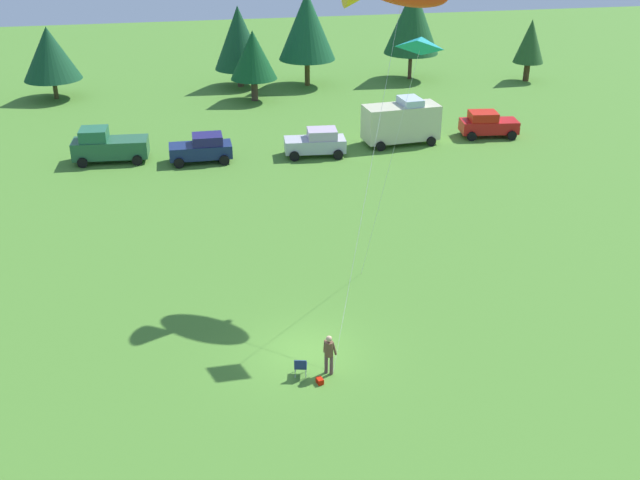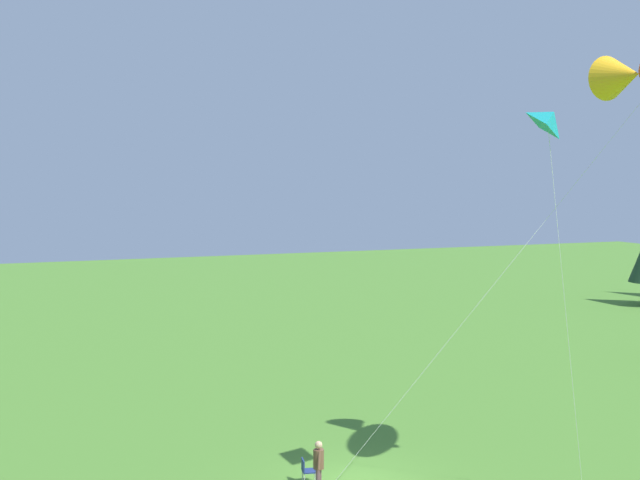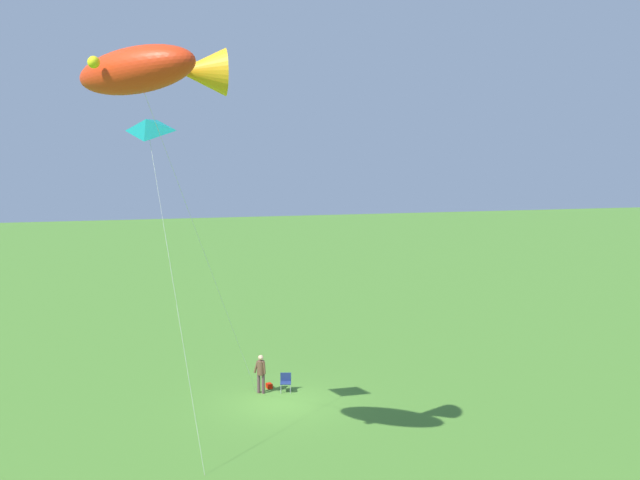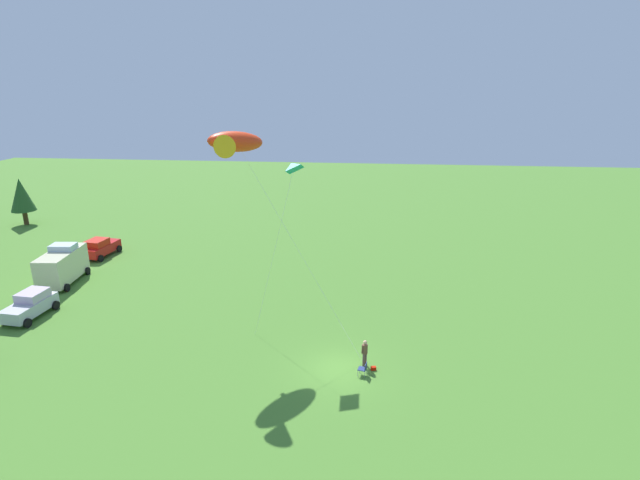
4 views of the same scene
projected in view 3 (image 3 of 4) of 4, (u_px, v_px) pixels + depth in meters
The scene contains 6 objects.
ground_plane at pixel (280, 403), 31.99m from camera, with size 160.00×160.00×0.00m, color #4A7E2C.
person_kite_flyer at pixel (261, 371), 33.18m from camera, with size 0.56×0.47×1.74m.
folding_chair at pixel (286, 381), 33.48m from camera, with size 0.57×0.57×0.82m.
backpack_on_grass at pixel (269, 386), 33.95m from camera, with size 0.32×0.22×0.22m, color red.
kite_large_fish at pixel (152, 71), 21.92m from camera, with size 7.02×10.90×14.07m.
kite_delta_teal at pixel (146, 127), 25.67m from camera, with size 2.42×3.36×12.10m.
Camera 3 is at (5.80, 30.30, 11.11)m, focal length 42.00 mm.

